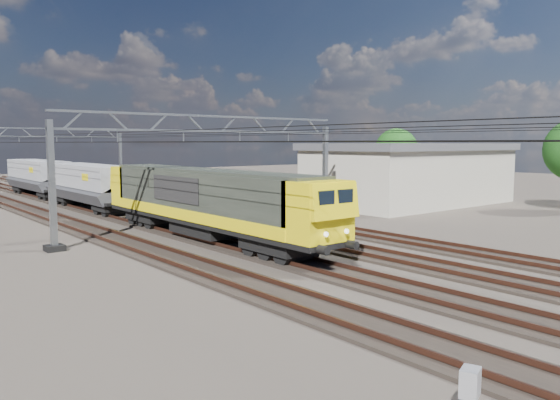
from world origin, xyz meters
TOP-DOWN VIEW (x-y plane):
  - ground at (0.00, 0.00)m, footprint 160.00×160.00m
  - track_outer_west at (-6.00, 0.00)m, footprint 2.60×140.00m
  - track_loco at (-2.00, 0.00)m, footprint 2.60×140.00m
  - track_inner_east at (2.00, 0.00)m, footprint 2.60×140.00m
  - track_outer_east at (6.00, 0.00)m, footprint 2.60×140.00m
  - catenary_gantry_mid at (0.00, 4.00)m, footprint 19.90×0.90m
  - catenary_gantry_far at (0.00, 40.00)m, footprint 19.90×0.90m
  - overhead_wires at (0.00, 8.00)m, footprint 12.03×140.00m
  - locomotive at (-2.00, 1.66)m, footprint 2.76×21.10m
  - hopper_wagon_lead at (-2.00, 19.35)m, footprint 3.38×13.00m
  - hopper_wagon_mid at (-2.00, 33.55)m, footprint 3.38×13.00m
  - trackside_cabinet at (-9.04, -19.00)m, footprint 0.52×0.45m
  - industrial_shed at (22.00, 6.00)m, footprint 18.60×10.60m
  - tree_far at (30.32, 13.79)m, footprint 5.22×4.82m

SIDE VIEW (x-z plane):
  - ground at x=0.00m, z-range 0.00..0.00m
  - track_outer_west at x=-6.00m, z-range -0.08..0.22m
  - track_loco at x=-2.00m, z-range -0.08..0.22m
  - track_inner_east at x=2.00m, z-range -0.08..0.22m
  - track_outer_east at x=6.00m, z-range -0.08..0.22m
  - trackside_cabinet at x=-9.04m, z-range 0.34..1.63m
  - hopper_wagon_lead at x=-2.00m, z-range 0.60..3.86m
  - hopper_wagon_mid at x=-2.00m, z-range 0.60..3.86m
  - locomotive at x=-2.00m, z-range 0.52..4.14m
  - industrial_shed at x=22.00m, z-range 0.03..5.43m
  - catenary_gantry_mid at x=0.00m, z-range 0.35..7.46m
  - catenary_gantry_far at x=0.00m, z-range 0.35..7.46m
  - tree_far at x=30.32m, z-range 0.96..7.99m
  - overhead_wires at x=0.00m, z-range 5.48..6.02m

